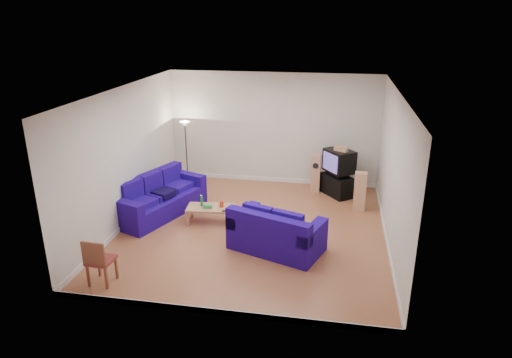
% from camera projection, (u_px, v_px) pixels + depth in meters
% --- Properties ---
extents(room, '(6.01, 6.51, 3.21)m').
position_uv_depth(room, '(253.00, 166.00, 10.06)').
color(room, brown).
rests_on(room, ground).
extents(sofa_three_seat, '(1.91, 2.71, 0.96)m').
position_uv_depth(sofa_three_seat, '(157.00, 200.00, 11.32)').
color(sofa_three_seat, '#180562').
rests_on(sofa_three_seat, ground).
extents(sofa_loveseat, '(2.13, 1.63, 0.94)m').
position_uv_depth(sofa_loveseat, '(275.00, 235.00, 9.54)').
color(sofa_loveseat, '#180562').
rests_on(sofa_loveseat, ground).
extents(coffee_table, '(1.16, 0.66, 0.40)m').
position_uv_depth(coffee_table, '(211.00, 209.00, 10.81)').
color(coffee_table, tan).
rests_on(coffee_table, ground).
extents(bottle, '(0.07, 0.07, 0.26)m').
position_uv_depth(bottle, '(201.00, 201.00, 10.82)').
color(bottle, '#197233').
rests_on(bottle, coffee_table).
extents(tissue_box, '(0.21, 0.12, 0.08)m').
position_uv_depth(tissue_box, '(208.00, 206.00, 10.73)').
color(tissue_box, green).
rests_on(tissue_box, coffee_table).
extents(red_canister, '(0.12, 0.12, 0.14)m').
position_uv_depth(red_canister, '(222.00, 204.00, 10.79)').
color(red_canister, red).
rests_on(red_canister, coffee_table).
extents(remote, '(0.16, 0.11, 0.02)m').
position_uv_depth(remote, '(225.00, 211.00, 10.57)').
color(remote, black).
rests_on(remote, coffee_table).
extents(tv_stand, '(0.97, 1.04, 0.56)m').
position_uv_depth(tv_stand, '(337.00, 185.00, 12.49)').
color(tv_stand, black).
rests_on(tv_stand, ground).
extents(av_receiver, '(0.58, 0.58, 0.11)m').
position_uv_depth(av_receiver, '(338.00, 173.00, 12.41)').
color(av_receiver, black).
rests_on(av_receiver, tv_stand).
extents(television, '(0.93, 0.97, 0.61)m').
position_uv_depth(television, '(339.00, 161.00, 12.30)').
color(television, black).
rests_on(television, av_receiver).
extents(centre_speaker, '(0.39, 0.30, 0.13)m').
position_uv_depth(centre_speaker, '(341.00, 149.00, 12.09)').
color(centre_speaker, tan).
rests_on(centre_speaker, television).
extents(speaker_left, '(0.25, 0.34, 1.08)m').
position_uv_depth(speaker_left, '(316.00, 173.00, 12.69)').
color(speaker_left, tan).
rests_on(speaker_left, ground).
extents(speaker_right, '(0.32, 0.25, 1.01)m').
position_uv_depth(speaker_right, '(360.00, 191.00, 11.45)').
color(speaker_right, tan).
rests_on(speaker_right, ground).
extents(floor_lamp, '(0.31, 0.31, 1.84)m').
position_uv_depth(floor_lamp, '(185.00, 133.00, 12.96)').
color(floor_lamp, black).
rests_on(floor_lamp, ground).
extents(dining_chair, '(0.47, 0.47, 0.93)m').
position_uv_depth(dining_chair, '(98.00, 260.00, 8.27)').
color(dining_chair, brown).
rests_on(dining_chair, ground).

